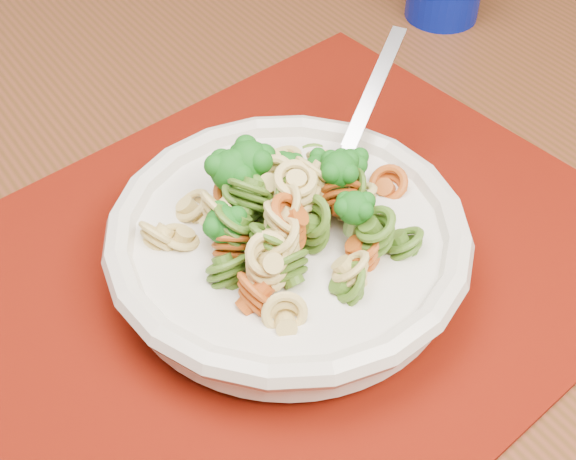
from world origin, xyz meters
TOP-DOWN VIEW (x-y plane):
  - dining_table at (-0.15, 0.44)m, footprint 1.62×1.12m
  - placemat at (-0.08, 0.36)m, footprint 0.55×0.46m
  - pasta_bowl at (-0.08, 0.36)m, footprint 0.24×0.24m
  - pasta_broccoli_heap at (-0.08, 0.36)m, footprint 0.21×0.21m
  - fork at (-0.03, 0.38)m, footprint 0.16×0.13m

SIDE VIEW (x-z plane):
  - dining_table at x=-0.15m, z-range 0.27..0.99m
  - placemat at x=-0.08m, z-range 0.71..0.72m
  - pasta_bowl at x=-0.08m, z-range 0.72..0.77m
  - fork at x=-0.03m, z-range 0.72..0.80m
  - pasta_broccoli_heap at x=-0.08m, z-range 0.73..0.79m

